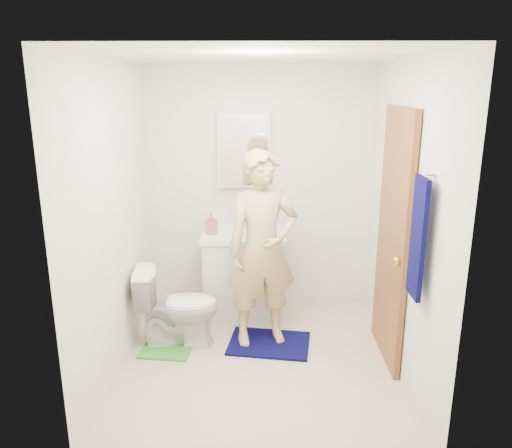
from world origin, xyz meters
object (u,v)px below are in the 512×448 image
Objects in this scene: toilet at (177,306)px; soap_dispenser at (212,224)px; man at (262,250)px; vanity_cabinet at (244,276)px; medicine_cabinet at (244,150)px; toothbrush_cup at (264,225)px; towel at (418,238)px.

soap_dispenser is at bearing -30.63° from toilet.
man is (0.73, 0.04, 0.51)m from toilet.
medicine_cabinet reaches higher than vanity_cabinet.
medicine_cabinet reaches higher than man.
medicine_cabinet is at bearing -38.75° from toilet.
medicine_cabinet is 0.98× the size of toilet.
soap_dispenser is 1.65× the size of toothbrush_cup.
man is at bearing -92.09° from toilet.
medicine_cabinet is (0.00, 0.22, 1.20)m from vanity_cabinet.
towel is at bearing -57.84° from toothbrush_cup.
towel reaches higher than soap_dispenser.
toothbrush_cup is 0.65m from man.
soap_dispenser is (0.26, 0.54, 0.60)m from toilet.
toothbrush_cup is 0.07× the size of man.
vanity_cabinet is 0.76m from man.
vanity_cabinet is 0.63m from soap_dispenser.
vanity_cabinet is 3.98× the size of soap_dispenser.
towel is 3.98× the size of soap_dispenser.
medicine_cabinet reaches higher than towel.
soap_dispenser is at bearing -162.81° from toothbrush_cup.
man is at bearing -77.44° from medicine_cabinet.
medicine_cabinet is at bearing 45.05° from soap_dispenser.
medicine_cabinet is at bearing 143.31° from toothbrush_cup.
vanity_cabinet is 2.08m from towel.
medicine_cabinet is 0.87× the size of towel.
toilet is (-1.74, 0.87, -0.89)m from towel.
towel is (1.18, -1.48, 0.85)m from vanity_cabinet.
vanity_cabinet is 1.13× the size of toilet.
towel is at bearing -121.86° from toilet.
soap_dispenser reaches higher than toilet.
soap_dispenser is 0.12× the size of man.
towel is at bearing -55.39° from medicine_cabinet.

